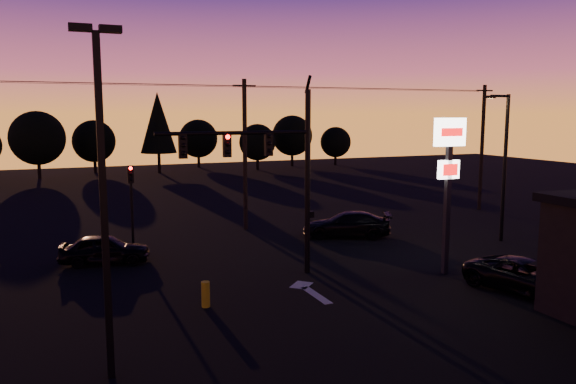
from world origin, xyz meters
name	(u,v)px	position (x,y,z in m)	size (l,w,h in m)	color
ground	(316,305)	(0.00, 0.00, 0.00)	(120.00, 120.00, 0.00)	black
lane_arrow	(309,290)	(0.50, 1.67, 0.01)	(1.20, 3.10, 0.01)	beige
traffic_signal_mast	(273,163)	(-0.10, 3.99, 4.94)	(6.79, 0.52, 8.58)	black
secondary_signal	(131,194)	(-5.00, 11.49, 2.86)	(0.30, 0.31, 4.35)	black
parking_lot_light	(102,181)	(-7.50, -3.00, 5.27)	(1.25, 0.30, 9.14)	black
pylon_sign	(449,162)	(7.00, 1.50, 4.91)	(1.50, 0.28, 6.80)	black
streetlight	(504,161)	(13.91, 5.50, 4.42)	(1.55, 0.35, 8.00)	black
utility_pole_1	(245,154)	(2.00, 14.00, 4.59)	(1.40, 0.26, 9.00)	black
utility_pole_2	(482,147)	(20.00, 14.00, 4.59)	(1.40, 0.26, 9.00)	black
power_wires	(244,86)	(2.00, 14.00, 8.57)	(36.00, 1.22, 0.07)	black
bollard	(206,294)	(-3.77, 1.39, 0.47)	(0.31, 0.31, 0.94)	gold
tree_2	(37,138)	(-10.00, 48.00, 4.37)	(5.77, 5.78, 7.26)	black
tree_3	(94,141)	(-4.00, 52.00, 3.75)	(4.95, 4.95, 6.22)	black
tree_4	(158,123)	(3.00, 49.00, 5.93)	(4.18, 4.18, 9.50)	black
tree_5	(198,139)	(9.00, 54.00, 3.75)	(4.95, 4.95, 6.22)	black
tree_6	(257,142)	(15.00, 48.00, 3.43)	(4.54, 4.54, 5.71)	black
tree_7	(292,136)	(21.00, 51.00, 4.06)	(5.36, 5.36, 6.74)	black
tree_8	(336,142)	(27.00, 50.00, 3.12)	(4.12, 4.12, 5.19)	black
car_left	(105,249)	(-6.60, 9.04, 0.69)	(1.64, 4.08, 1.39)	black
car_right	(347,224)	(6.62, 9.72, 0.72)	(2.01, 4.95, 1.44)	black
suv_parked	(525,276)	(8.24, -1.85, 0.65)	(2.17, 4.71, 1.31)	black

